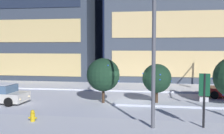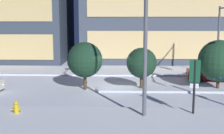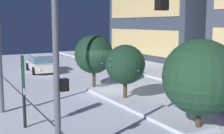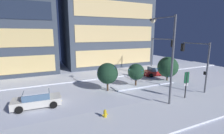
% 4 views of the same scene
% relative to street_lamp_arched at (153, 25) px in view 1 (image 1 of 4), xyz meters
% --- Properties ---
extents(ground, '(52.00, 52.00, 0.00)m').
position_rel_street_lamp_arched_xyz_m(ground, '(-1.85, 5.78, -5.46)').
color(ground, silver).
extents(curb_strip_near, '(52.00, 5.20, 0.14)m').
position_rel_street_lamp_arched_xyz_m(curb_strip_near, '(-1.85, -1.90, -5.39)').
color(curb_strip_near, silver).
rests_on(curb_strip_near, ground).
extents(curb_strip_far, '(52.00, 5.20, 0.14)m').
position_rel_street_lamp_arched_xyz_m(curb_strip_far, '(-1.85, 13.46, -5.39)').
color(curb_strip_far, silver).
rests_on(curb_strip_far, ground).
extents(median_strip, '(9.00, 1.80, 0.14)m').
position_rel_street_lamp_arched_xyz_m(median_strip, '(1.62, 5.59, -5.39)').
color(median_strip, silver).
rests_on(median_strip, ground).
extents(office_tower_secondary, '(14.99, 10.14, 20.68)m').
position_rel_street_lamp_arched_xyz_m(office_tower_secondary, '(-15.28, 21.77, 4.89)').
color(office_tower_secondary, '#384251').
rests_on(office_tower_secondary, ground).
extents(street_lamp_arched, '(0.60, 3.10, 8.46)m').
position_rel_street_lamp_arched_xyz_m(street_lamp_arched, '(0.00, 0.00, 0.00)').
color(street_lamp_arched, '#565960').
rests_on(street_lamp_arched, ground).
extents(fire_hydrant, '(0.48, 0.26, 0.79)m').
position_rel_street_lamp_arched_xyz_m(fire_hydrant, '(-6.59, -0.58, -5.08)').
color(fire_hydrant, gold).
rests_on(fire_hydrant, ground).
extents(parking_info_sign, '(0.55, 0.13, 2.95)m').
position_rel_street_lamp_arched_xyz_m(parking_info_sign, '(2.65, -0.33, -3.58)').
color(parking_info_sign, black).
rests_on(parking_info_sign, ground).
extents(decorated_tree_median, '(2.17, 2.18, 3.04)m').
position_rel_street_lamp_arched_xyz_m(decorated_tree_median, '(0.31, 5.57, -3.50)').
color(decorated_tree_median, '#473323').
rests_on(decorated_tree_median, ground).
extents(decorated_tree_right_of_median, '(2.55, 2.52, 3.43)m').
position_rel_street_lamp_arched_xyz_m(decorated_tree_right_of_median, '(-3.72, 5.57, -3.30)').
color(decorated_tree_right_of_median, '#473323').
rests_on(decorated_tree_right_of_median, ground).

